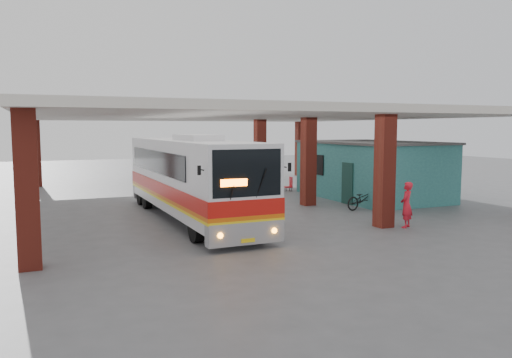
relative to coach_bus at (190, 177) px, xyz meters
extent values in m
plane|color=#515154|center=(3.44, -1.50, -1.77)|extent=(90.00, 90.00, 0.00)
cube|color=maroon|center=(6.44, -4.50, 0.40)|extent=(0.60, 0.60, 4.35)
cube|color=maroon|center=(6.44, 1.50, 0.40)|extent=(0.60, 0.60, 4.35)
cube|color=maroon|center=(6.44, 7.50, 0.40)|extent=(0.60, 0.60, 4.35)
cube|color=maroon|center=(-6.06, -5.50, 0.40)|extent=(0.60, 0.60, 4.35)
cube|color=maroon|center=(-6.06, 15.50, 0.40)|extent=(0.60, 0.60, 4.35)
cube|color=maroon|center=(13.44, 15.50, 0.40)|extent=(0.60, 0.60, 4.35)
cube|color=silver|center=(3.94, 5.00, 2.73)|extent=(21.00, 23.00, 0.30)
cube|color=#2C6C6F|center=(10.94, 2.50, -0.27)|extent=(5.00, 8.00, 3.00)
cube|color=#4D4D4D|center=(10.94, 2.50, 1.28)|extent=(5.20, 8.20, 0.12)
cube|color=#153B34|center=(8.42, 1.00, -0.72)|extent=(0.08, 0.95, 2.10)
cube|color=black|center=(8.42, 4.00, 0.03)|extent=(0.08, 1.20, 1.00)
cube|color=black|center=(8.39, 4.00, 0.03)|extent=(0.04, 1.30, 1.10)
cube|color=silver|center=(0.00, 0.03, 0.15)|extent=(2.76, 12.19, 2.83)
cube|color=silver|center=(0.02, -0.98, 1.67)|extent=(1.27, 3.06, 0.25)
cube|color=#95959A|center=(0.11, -5.85, -1.22)|extent=(2.56, 0.45, 0.71)
cube|color=red|center=(0.00, 0.03, -0.41)|extent=(2.80, 12.19, 0.51)
cube|color=#D85D0C|center=(0.00, 0.03, -0.72)|extent=(2.80, 12.19, 0.13)
cube|color=yellow|center=(0.00, 0.03, -0.84)|extent=(2.80, 12.19, 0.10)
cube|color=black|center=(0.11, -5.99, 0.68)|extent=(2.28, 0.14, 1.47)
cube|color=black|center=(-1.29, 0.82, 0.66)|extent=(0.22, 9.10, 0.91)
cube|color=black|center=(1.26, 0.87, 0.66)|extent=(0.22, 9.10, 0.91)
cube|color=#FF5905|center=(-0.34, -6.06, 0.40)|extent=(0.86, 0.07, 0.22)
sphere|color=orange|center=(-0.79, -6.08, -1.18)|extent=(0.18, 0.18, 0.18)
sphere|color=orange|center=(1.03, -6.05, -1.18)|extent=(0.18, 0.18, 0.18)
cube|color=yellow|center=(0.12, -6.07, -1.42)|extent=(0.46, 0.04, 0.12)
cylinder|color=black|center=(-1.00, -4.23, -1.27)|extent=(0.34, 1.02, 1.01)
cylinder|color=black|center=(1.17, -4.19, -1.27)|extent=(0.34, 1.02, 1.01)
cylinder|color=black|center=(-1.15, 3.55, -1.27)|extent=(0.34, 1.02, 1.01)
cylinder|color=black|center=(1.02, 3.60, -1.27)|extent=(0.34, 1.02, 1.01)
cylinder|color=black|center=(-1.18, 4.87, -1.27)|extent=(0.34, 1.02, 1.01)
cylinder|color=black|center=(0.99, 4.91, -1.27)|extent=(0.34, 1.02, 1.01)
imported|color=black|center=(8.14, -0.75, -1.26)|extent=(2.04, 1.00, 1.03)
imported|color=red|center=(7.16, -4.96, -0.89)|extent=(0.77, 0.71, 1.77)
cube|color=red|center=(8.05, 6.90, -1.52)|extent=(0.50, 0.50, 0.07)
cube|color=red|center=(8.24, 6.88, -1.23)|extent=(0.10, 0.46, 0.65)
cylinder|color=black|center=(7.84, 6.74, -1.66)|extent=(0.03, 0.03, 0.22)
cylinder|color=black|center=(8.21, 6.70, -1.66)|extent=(0.03, 0.03, 0.22)
cylinder|color=black|center=(7.88, 7.10, -1.66)|extent=(0.03, 0.03, 0.22)
cylinder|color=black|center=(8.25, 7.06, -1.66)|extent=(0.03, 0.03, 0.22)
camera|label=1|loc=(-5.62, -20.12, 2.04)|focal=35.00mm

